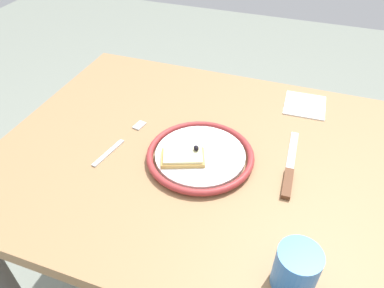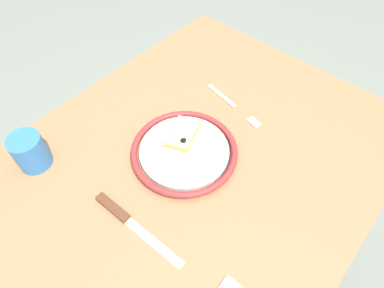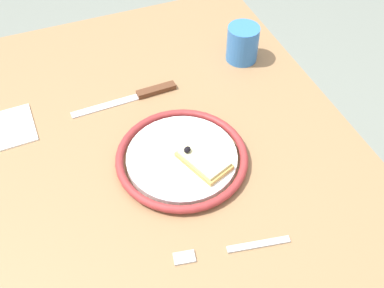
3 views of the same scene
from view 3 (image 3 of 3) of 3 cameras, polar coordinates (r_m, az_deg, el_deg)
dining_table at (r=0.97m, az=-3.15°, el=-5.22°), size 1.07×0.79×0.76m
plate at (r=0.88m, az=-1.29°, el=-1.73°), size 0.26×0.26×0.02m
pizza_slice_near at (r=0.86m, az=1.46°, el=-1.99°), size 0.12×0.09×0.03m
knife at (r=1.02m, az=-6.27°, el=6.28°), size 0.03×0.24×0.01m
fork at (r=0.78m, az=4.97°, el=-13.12°), size 0.05×0.20×0.00m
cup at (r=1.10m, az=6.41°, el=12.53°), size 0.08×0.08×0.09m
napkin at (r=1.02m, az=-22.73°, el=1.67°), size 0.12×0.13×0.00m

